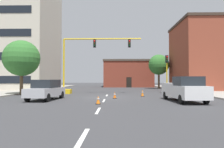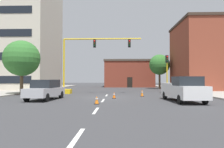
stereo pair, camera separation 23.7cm
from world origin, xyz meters
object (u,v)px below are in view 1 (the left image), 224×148
(traffic_cone_roadside_a, at_px, (115,95))
(traffic_cone_roadside_b, at_px, (142,93))
(tree_right_far, at_px, (159,65))
(tree_left_near, at_px, (22,58))
(traffic_light_pole_right, at_px, (167,65))
(traffic_signal_gantry, at_px, (75,75))
(pickup_truck_white, at_px, (184,89))
(traffic_cone_roadside_c, at_px, (98,100))
(sedan_silver_near_left, at_px, (46,90))

(traffic_cone_roadside_a, distance_m, traffic_cone_roadside_b, 3.63)
(tree_right_far, xyz_separation_m, tree_left_near, (-18.61, -15.40, -0.31))
(traffic_cone_roadside_b, bearing_deg, traffic_cone_roadside_a, -141.68)
(traffic_cone_roadside_b, bearing_deg, traffic_light_pole_right, 52.19)
(traffic_cone_roadside_a, bearing_deg, traffic_light_pole_right, 46.98)
(traffic_signal_gantry, height_order, pickup_truck_white, traffic_signal_gantry)
(traffic_light_pole_right, distance_m, traffic_cone_roadside_c, 14.12)
(traffic_signal_gantry, relative_size, traffic_light_pole_right, 2.17)
(pickup_truck_white, xyz_separation_m, traffic_cone_roadside_b, (-2.70, 4.75, -0.63))
(tree_right_far, height_order, traffic_cone_roadside_b, tree_right_far)
(pickup_truck_white, bearing_deg, tree_left_near, 158.22)
(traffic_signal_gantry, xyz_separation_m, traffic_light_pole_right, (11.45, 0.85, 1.20))
(pickup_truck_white, relative_size, traffic_cone_roadside_c, 9.21)
(tree_left_near, bearing_deg, tree_right_far, 39.60)
(traffic_light_pole_right, bearing_deg, sedan_silver_near_left, -145.81)
(traffic_light_pole_right, relative_size, traffic_cone_roadside_c, 8.00)
(sedan_silver_near_left, height_order, traffic_cone_roadside_a, sedan_silver_near_left)
(traffic_signal_gantry, bearing_deg, traffic_cone_roadside_c, -70.35)
(traffic_cone_roadside_b, bearing_deg, pickup_truck_white, -60.36)
(traffic_signal_gantry, relative_size, pickup_truck_white, 1.88)
(sedan_silver_near_left, xyz_separation_m, traffic_cone_roadside_b, (8.76, 3.70, -0.54))
(tree_left_near, xyz_separation_m, traffic_cone_roadside_b, (13.42, -1.69, -3.80))
(tree_right_far, bearing_deg, sedan_silver_near_left, -123.87)
(traffic_signal_gantry, xyz_separation_m, sedan_silver_near_left, (-0.99, -7.60, -1.44))
(tree_right_far, bearing_deg, tree_left_near, -140.40)
(tree_right_far, bearing_deg, traffic_cone_roadside_b, -106.91)
(tree_right_far, bearing_deg, pickup_truck_white, -96.51)
(tree_right_far, xyz_separation_m, traffic_cone_roadside_b, (-5.20, -17.09, -4.11))
(tree_right_far, relative_size, sedan_silver_near_left, 1.37)
(traffic_signal_gantry, relative_size, traffic_cone_roadside_b, 14.90)
(traffic_signal_gantry, bearing_deg, pickup_truck_white, -39.56)
(tree_left_near, distance_m, traffic_cone_roadside_c, 13.15)
(traffic_cone_roadside_a, bearing_deg, tree_left_near, 159.56)
(tree_left_near, height_order, traffic_cone_roadside_b, tree_left_near)
(traffic_signal_gantry, relative_size, sedan_silver_near_left, 2.23)
(sedan_silver_near_left, bearing_deg, traffic_cone_roadside_a, 13.80)
(traffic_signal_gantry, xyz_separation_m, tree_right_far, (12.96, 13.19, 2.13))
(pickup_truck_white, distance_m, traffic_cone_roadside_c, 7.00)
(traffic_light_pole_right, distance_m, traffic_cone_roadside_a, 10.11)
(traffic_signal_gantry, height_order, sedan_silver_near_left, traffic_signal_gantry)
(traffic_signal_gantry, distance_m, sedan_silver_near_left, 7.80)
(traffic_cone_roadside_a, bearing_deg, traffic_signal_gantry, 128.66)
(pickup_truck_white, height_order, traffic_cone_roadside_b, pickup_truck_white)
(traffic_light_pole_right, bearing_deg, tree_left_near, -169.86)
(traffic_cone_roadside_a, bearing_deg, sedan_silver_near_left, -166.20)
(traffic_cone_roadside_a, height_order, traffic_cone_roadside_c, traffic_cone_roadside_c)
(tree_right_far, distance_m, sedan_silver_near_left, 25.29)
(tree_left_near, height_order, traffic_cone_roadside_a, tree_left_near)
(traffic_light_pole_right, height_order, sedan_silver_near_left, traffic_light_pole_right)
(traffic_signal_gantry, relative_size, traffic_cone_roadside_c, 17.35)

